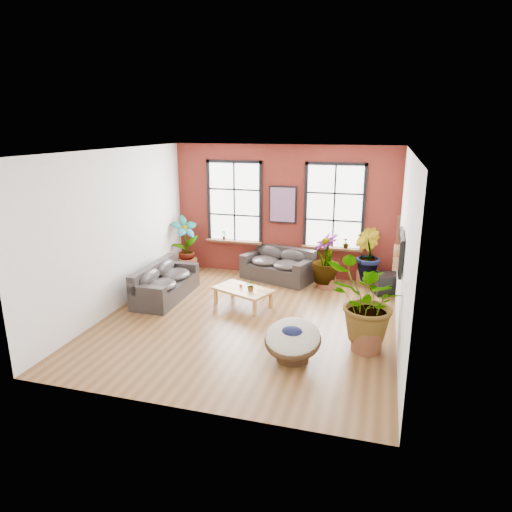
{
  "coord_description": "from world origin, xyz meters",
  "views": [
    {
      "loc": [
        2.58,
        -8.49,
        3.96
      ],
      "look_at": [
        0.0,
        0.6,
        1.25
      ],
      "focal_mm": 32.0,
      "sensor_mm": 36.0,
      "label": 1
    }
  ],
  "objects_px": {
    "sofa_left": "(164,283)",
    "coffee_table": "(243,291)",
    "sofa_back": "(278,265)",
    "papasan_chair": "(293,340)"
  },
  "relations": [
    {
      "from": "sofa_left",
      "to": "sofa_back",
      "type": "bearing_deg",
      "value": -48.51
    },
    {
      "from": "papasan_chair",
      "to": "sofa_back",
      "type": "bearing_deg",
      "value": 106.2
    },
    {
      "from": "sofa_left",
      "to": "coffee_table",
      "type": "height_order",
      "value": "sofa_left"
    },
    {
      "from": "sofa_left",
      "to": "coffee_table",
      "type": "relative_size",
      "value": 1.39
    },
    {
      "from": "sofa_back",
      "to": "coffee_table",
      "type": "xyz_separation_m",
      "value": [
        -0.35,
        -2.05,
        -0.02
      ]
    },
    {
      "from": "coffee_table",
      "to": "papasan_chair",
      "type": "height_order",
      "value": "papasan_chair"
    },
    {
      "from": "sofa_left",
      "to": "coffee_table",
      "type": "bearing_deg",
      "value": -89.94
    },
    {
      "from": "sofa_left",
      "to": "papasan_chair",
      "type": "bearing_deg",
      "value": -121.5
    },
    {
      "from": "sofa_left",
      "to": "papasan_chair",
      "type": "height_order",
      "value": "sofa_left"
    },
    {
      "from": "sofa_back",
      "to": "papasan_chair",
      "type": "xyz_separation_m",
      "value": [
        1.23,
        -4.2,
        0.0
      ]
    }
  ]
}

